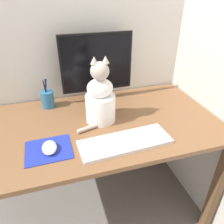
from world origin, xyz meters
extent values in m
plane|color=slate|center=(0.00, 0.00, 0.00)|extent=(12.00, 12.00, 0.00)
cube|color=beige|center=(0.00, 0.40, 1.25)|extent=(7.00, 0.04, 2.50)
cube|color=brown|center=(0.00, 0.00, 0.74)|extent=(1.36, 0.73, 0.02)
cube|color=brown|center=(0.64, -0.33, 0.37)|extent=(0.05, 0.05, 0.73)
cube|color=brown|center=(-0.64, 0.33, 0.37)|extent=(0.05, 0.05, 0.73)
cube|color=brown|center=(0.64, 0.33, 0.37)|extent=(0.05, 0.05, 0.73)
cylinder|color=black|center=(0.07, 0.27, 0.76)|extent=(0.17, 0.17, 0.01)
cylinder|color=black|center=(0.07, 0.27, 0.80)|extent=(0.04, 0.04, 0.06)
cube|color=black|center=(0.07, 0.27, 1.01)|extent=(0.44, 0.02, 0.36)
cube|color=black|center=(0.07, 0.26, 1.01)|extent=(0.42, 0.00, 0.33)
cube|color=silver|center=(0.09, -0.22, 0.76)|extent=(0.46, 0.18, 0.02)
cube|color=white|center=(0.09, -0.22, 0.78)|extent=(0.44, 0.16, 0.01)
cube|color=#1E2D9E|center=(-0.27, -0.16, 0.76)|extent=(0.21, 0.19, 0.00)
ellipsoid|color=white|center=(-0.27, -0.17, 0.78)|extent=(0.07, 0.10, 0.03)
cylinder|color=white|center=(0.03, 0.02, 0.83)|extent=(0.18, 0.18, 0.15)
ellipsoid|color=white|center=(0.03, 0.02, 0.95)|extent=(0.15, 0.13, 0.11)
sphere|color=#B2A393|center=(0.03, 0.01, 1.05)|extent=(0.10, 0.10, 0.10)
cone|color=#B2A393|center=(0.00, 0.01, 1.11)|extent=(0.04, 0.04, 0.04)
cone|color=#B2A393|center=(0.06, 0.01, 1.11)|extent=(0.04, 0.04, 0.04)
cylinder|color=#B2A393|center=(-0.02, -0.04, 0.77)|extent=(0.21, 0.08, 0.02)
cylinder|color=#286089|center=(-0.25, 0.26, 0.81)|extent=(0.08, 0.08, 0.10)
cylinder|color=black|center=(-0.25, 0.27, 0.87)|extent=(0.02, 0.02, 0.14)
cylinder|color=#1E47B2|center=(-0.25, 0.28, 0.87)|extent=(0.03, 0.01, 0.14)
cylinder|color=black|center=(-0.25, 0.26, 0.87)|extent=(0.02, 0.01, 0.14)
camera|label=1|loc=(-0.21, -1.00, 1.43)|focal=35.00mm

